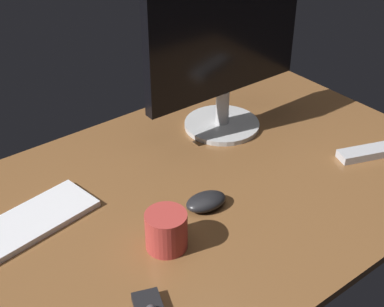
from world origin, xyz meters
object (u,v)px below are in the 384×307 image
(keyboard, at_px, (13,231))
(coffee_mug, at_px, (166,230))
(monitor, at_px, (225,43))
(tv_remote, at_px, (372,152))
(computer_mouse, at_px, (204,202))

(keyboard, xyz_separation_m, coffee_mug, (0.24, -0.24, 0.04))
(keyboard, bearing_deg, monitor, -2.60)
(tv_remote, bearing_deg, coffee_mug, -163.93)
(coffee_mug, bearing_deg, keyboard, 135.43)
(monitor, distance_m, computer_mouse, 0.44)
(monitor, bearing_deg, computer_mouse, -135.84)
(keyboard, bearing_deg, computer_mouse, -34.61)
(tv_remote, bearing_deg, computer_mouse, -170.90)
(tv_remote, relative_size, coffee_mug, 2.12)
(monitor, height_order, coffee_mug, monitor)
(coffee_mug, bearing_deg, computer_mouse, 18.80)
(monitor, bearing_deg, keyboard, -172.96)
(monitor, bearing_deg, coffee_mug, -142.73)
(computer_mouse, bearing_deg, monitor, 50.89)
(computer_mouse, relative_size, tv_remote, 0.53)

